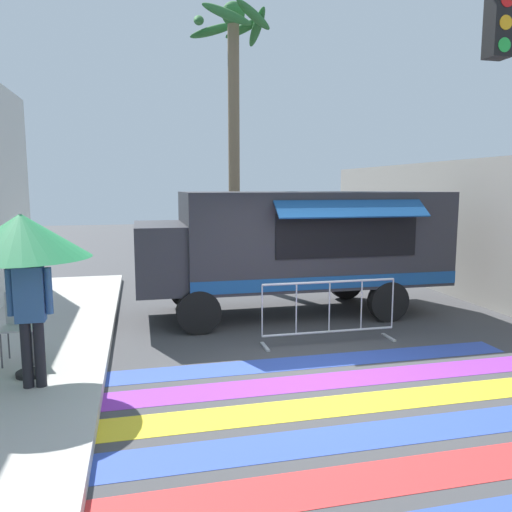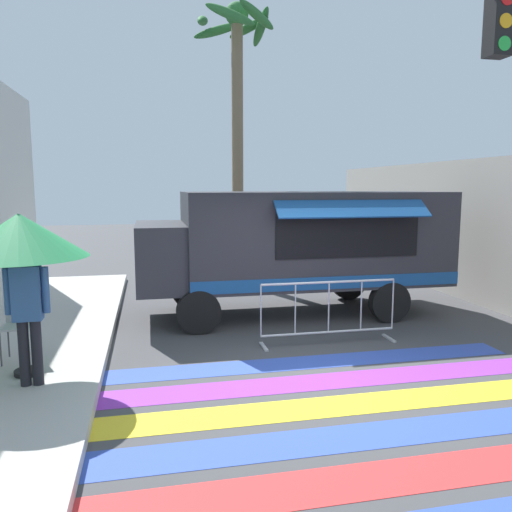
{
  "view_description": "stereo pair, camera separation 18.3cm",
  "coord_description": "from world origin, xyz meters",
  "px_view_note": "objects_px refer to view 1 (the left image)",
  "views": [
    {
      "loc": [
        -2.47,
        -6.47,
        2.63
      ],
      "look_at": [
        -0.43,
        2.23,
        1.39
      ],
      "focal_mm": 35.0,
      "sensor_mm": 36.0,
      "label": 1
    },
    {
      "loc": [
        -2.3,
        -6.51,
        2.63
      ],
      "look_at": [
        -0.43,
        2.23,
        1.39
      ],
      "focal_mm": 35.0,
      "sensor_mm": 36.0,
      "label": 2
    }
  ],
  "objects_px": {
    "food_truck": "(289,241)",
    "folding_chair": "(20,320)",
    "vendor_person": "(30,307)",
    "patio_umbrella": "(21,237)",
    "palm_tree": "(232,85)",
    "barricade_front": "(329,312)"
  },
  "relations": [
    {
      "from": "patio_umbrella",
      "to": "folding_chair",
      "type": "distance_m",
      "value": 1.45
    },
    {
      "from": "folding_chair",
      "to": "vendor_person",
      "type": "bearing_deg",
      "value": -87.38
    },
    {
      "from": "patio_umbrella",
      "to": "food_truck",
      "type": "bearing_deg",
      "value": 33.24
    },
    {
      "from": "barricade_front",
      "to": "palm_tree",
      "type": "bearing_deg",
      "value": 95.86
    },
    {
      "from": "food_truck",
      "to": "folding_chair",
      "type": "relative_size",
      "value": 6.32
    },
    {
      "from": "palm_tree",
      "to": "vendor_person",
      "type": "bearing_deg",
      "value": -119.0
    },
    {
      "from": "food_truck",
      "to": "barricade_front",
      "type": "height_order",
      "value": "food_truck"
    },
    {
      "from": "vendor_person",
      "to": "palm_tree",
      "type": "distance_m",
      "value": 8.92
    },
    {
      "from": "food_truck",
      "to": "palm_tree",
      "type": "height_order",
      "value": "palm_tree"
    },
    {
      "from": "patio_umbrella",
      "to": "vendor_person",
      "type": "bearing_deg",
      "value": -71.51
    },
    {
      "from": "food_truck",
      "to": "patio_umbrella",
      "type": "relative_size",
      "value": 2.9
    },
    {
      "from": "folding_chair",
      "to": "barricade_front",
      "type": "height_order",
      "value": "folding_chair"
    },
    {
      "from": "food_truck",
      "to": "vendor_person",
      "type": "bearing_deg",
      "value": -142.42
    },
    {
      "from": "vendor_person",
      "to": "folding_chair",
      "type": "bearing_deg",
      "value": 106.5
    },
    {
      "from": "folding_chair",
      "to": "palm_tree",
      "type": "xyz_separation_m",
      "value": [
        4.21,
        5.84,
        4.55
      ]
    },
    {
      "from": "palm_tree",
      "to": "folding_chair",
      "type": "bearing_deg",
      "value": -125.78
    },
    {
      "from": "patio_umbrella",
      "to": "vendor_person",
      "type": "height_order",
      "value": "patio_umbrella"
    },
    {
      "from": "patio_umbrella",
      "to": "palm_tree",
      "type": "bearing_deg",
      "value": 58.63
    },
    {
      "from": "vendor_person",
      "to": "barricade_front",
      "type": "relative_size",
      "value": 0.76
    },
    {
      "from": "barricade_front",
      "to": "palm_tree",
      "type": "xyz_separation_m",
      "value": [
        -0.58,
        5.66,
        4.76
      ]
    },
    {
      "from": "food_truck",
      "to": "barricade_front",
      "type": "xyz_separation_m",
      "value": [
        0.08,
        -2.07,
        -0.98
      ]
    },
    {
      "from": "folding_chair",
      "to": "palm_tree",
      "type": "height_order",
      "value": "palm_tree"
    }
  ]
}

